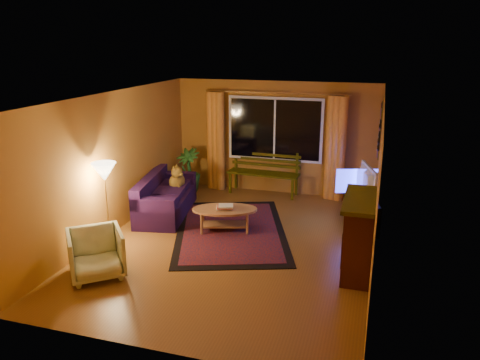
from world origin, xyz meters
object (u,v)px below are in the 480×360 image
(floor_lamp, at_px, (107,205))
(tv_console, at_px, (361,210))
(bench, at_px, (263,184))
(sofa, at_px, (166,195))
(coffee_table, at_px, (225,219))
(armchair, at_px, (96,251))

(floor_lamp, height_order, tv_console, floor_lamp)
(floor_lamp, bearing_deg, tv_console, 28.87)
(bench, bearing_deg, sofa, -127.70)
(floor_lamp, xyz_separation_m, tv_console, (4.00, 2.20, -0.44))
(coffee_table, distance_m, tv_console, 2.56)
(sofa, relative_size, floor_lamp, 1.33)
(tv_console, bearing_deg, sofa, 175.36)
(sofa, distance_m, tv_console, 3.77)
(bench, bearing_deg, armchair, -104.66)
(floor_lamp, bearing_deg, armchair, -68.03)
(sofa, height_order, tv_console, sofa)
(sofa, distance_m, coffee_table, 1.47)
(armchair, bearing_deg, sofa, 53.20)
(bench, distance_m, coffee_table, 2.26)
(coffee_table, bearing_deg, bench, 86.14)
(armchair, distance_m, floor_lamp, 1.10)
(bench, height_order, sofa, sofa)
(sofa, relative_size, armchair, 2.48)
(bench, xyz_separation_m, coffee_table, (-0.15, -2.26, -0.03))
(coffee_table, bearing_deg, floor_lamp, -144.50)
(bench, distance_m, armchair, 4.64)
(coffee_table, bearing_deg, tv_console, 23.61)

